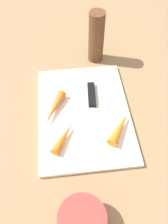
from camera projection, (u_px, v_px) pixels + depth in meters
name	position (u px, v px, depth m)	size (l,w,h in m)	color
ground_plane	(84.00, 114.00, 0.70)	(1.40, 1.40, 0.00)	#8C6D4C
cutting_board	(84.00, 113.00, 0.70)	(0.36, 0.26, 0.01)	silver
knife	(92.00, 98.00, 0.71)	(0.20, 0.04, 0.01)	#B7B7BC
carrot_longest	(54.00, 108.00, 0.68)	(0.03, 0.03, 0.12)	orange
carrot_shortest	(64.00, 137.00, 0.63)	(0.02, 0.02, 0.10)	orange
carrot_medium	(120.00, 127.00, 0.64)	(0.03, 0.03, 0.11)	orange
small_bowl	(82.00, 221.00, 0.51)	(0.10, 0.10, 0.05)	red
pepper_grinder	(96.00, 37.00, 0.77)	(0.05, 0.05, 0.18)	brown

